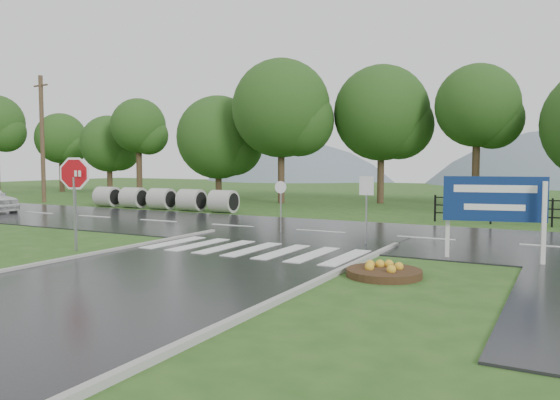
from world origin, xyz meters
The scene contains 14 objects.
ground centered at (0.00, 0.00, 0.00)m, with size 120.00×120.00×0.00m, color #29501A.
main_road centered at (0.00, 10.00, 0.00)m, with size 90.00×8.00×0.04m, color black.
crosswalk centered at (0.00, 5.00, 0.06)m, with size 6.50×2.80×0.02m.
curb_right centered at (3.55, -4.00, 0.00)m, with size 0.15×24.00×0.12m, color #A3A39B.
fence_west centered at (7.75, 16.00, 0.72)m, with size 9.58×0.08×1.20m.
hills centered at (3.49, 65.00, -15.54)m, with size 102.00×48.00×48.00m.
treeline centered at (1.00, 24.00, 0.00)m, with size 83.20×5.20×10.00m.
culvert_pipes centered at (-12.04, 15.00, 0.60)m, with size 9.70×1.20×1.20m.
stop_sign centered at (-4.72, 2.51, 2.07)m, with size 1.28×0.41×3.01m.
estate_billboard centered at (6.61, 6.55, 1.58)m, with size 2.59×0.62×2.30m.
flower_bed centered at (4.61, 3.31, 0.13)m, with size 1.76×1.76×0.35m.
reg_sign_small centered at (2.62, 7.72, 1.57)m, with size 0.50×0.08×2.23m.
reg_sign_round centered at (-1.16, 8.95, 1.27)m, with size 0.46×0.07×1.97m.
utility_pole_west centered at (-22.53, 15.50, 4.24)m, with size 1.48×0.28×8.34m.
Camera 1 is at (8.42, -8.96, 2.69)m, focal length 35.00 mm.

